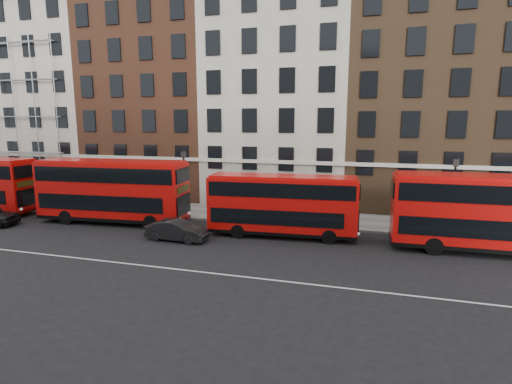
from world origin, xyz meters
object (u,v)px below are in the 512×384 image
(bus_b, at_px, (112,190))
(car_front, at_px, (177,230))
(bus_c, at_px, (282,204))
(bus_d, at_px, (490,212))

(bus_b, distance_m, car_front, 7.50)
(bus_b, height_order, bus_c, bus_b)
(bus_b, bearing_deg, bus_c, -4.04)
(bus_c, xyz_separation_m, car_front, (-6.30, -2.77, -1.54))
(bus_b, height_order, bus_d, bus_b)
(bus_d, height_order, car_front, bus_d)
(bus_b, xyz_separation_m, bus_c, (13.01, 0.00, -0.34))
(bus_b, relative_size, bus_c, 1.16)
(bus_c, distance_m, car_front, 7.05)
(bus_b, distance_m, bus_d, 25.28)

